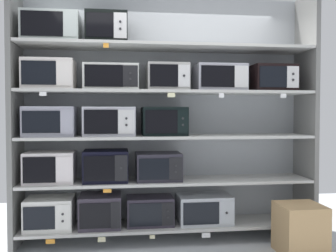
# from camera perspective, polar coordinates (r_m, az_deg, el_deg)

# --- Properties ---
(back_panel) EXTENTS (3.26, 0.04, 2.68)m
(back_panel) POSITION_cam_1_polar(r_m,az_deg,el_deg) (4.32, -0.47, 1.56)
(back_panel) COLOR #9EA3A8
(back_panel) RESTS_ON ground
(upright_left) EXTENTS (0.05, 0.50, 2.68)m
(upright_left) POSITION_cam_1_polar(r_m,az_deg,el_deg) (4.15, -21.93, 1.40)
(upright_left) COLOR slate
(upright_left) RESTS_ON ground
(upright_right) EXTENTS (0.05, 0.50, 2.68)m
(upright_right) POSITION_cam_1_polar(r_m,az_deg,el_deg) (4.53, 20.01, 1.46)
(upright_right) COLOR slate
(upright_right) RESTS_ON ground
(shelf_0) EXTENTS (3.06, 0.50, 0.03)m
(shelf_0) POSITION_cam_1_polar(r_m,az_deg,el_deg) (4.22, 0.00, -14.63)
(shelf_0) COLOR beige
(shelf_0) RESTS_ON ground
(microwave_0) EXTENTS (0.48, 0.40, 0.32)m
(microwave_0) POSITION_cam_1_polar(r_m,az_deg,el_deg) (4.20, -17.31, -12.35)
(microwave_0) COLOR silver
(microwave_0) RESTS_ON shelf_0
(microwave_1) EXTENTS (0.43, 0.42, 0.33)m
(microwave_1) POSITION_cam_1_polar(r_m,az_deg,el_deg) (4.14, -10.11, -12.38)
(microwave_1) COLOR #322C38
(microwave_1) RESTS_ON shelf_0
(microwave_2) EXTENTS (0.49, 0.34, 0.30)m
(microwave_2) POSITION_cam_1_polar(r_m,az_deg,el_deg) (4.16, -2.74, -12.56)
(microwave_2) COLOR #2D2734
(microwave_2) RESTS_ON shelf_0
(microwave_3) EXTENTS (0.57, 0.41, 0.30)m
(microwave_3) POSITION_cam_1_polar(r_m,az_deg,el_deg) (4.24, 5.43, -12.24)
(microwave_3) COLOR #B4BAC2
(microwave_3) RESTS_ON shelf_0
(price_tag_0) EXTENTS (0.09, 0.00, 0.04)m
(price_tag_0) POSITION_cam_1_polar(r_m,az_deg,el_deg) (4.02, -17.26, -16.24)
(price_tag_0) COLOR orange
(price_tag_1) EXTENTS (0.08, 0.00, 0.05)m
(price_tag_1) POSITION_cam_1_polar(r_m,az_deg,el_deg) (3.96, -9.93, -16.45)
(price_tag_1) COLOR beige
(price_tag_2) EXTENTS (0.05, 0.00, 0.04)m
(price_tag_2) POSITION_cam_1_polar(r_m,az_deg,el_deg) (3.97, -2.37, -16.30)
(price_tag_2) COLOR beige
(price_tag_3) EXTENTS (0.09, 0.00, 0.05)m
(price_tag_3) POSITION_cam_1_polar(r_m,az_deg,el_deg) (4.06, 5.73, -16.00)
(price_tag_3) COLOR white
(shelf_1) EXTENTS (3.06, 0.50, 0.03)m
(shelf_1) POSITION_cam_1_polar(r_m,az_deg,el_deg) (4.11, 0.00, -8.26)
(shelf_1) COLOR beige
(microwave_4) EXTENTS (0.50, 0.38, 0.32)m
(microwave_4) POSITION_cam_1_polar(r_m,az_deg,el_deg) (4.11, -17.26, -5.92)
(microwave_4) COLOR silver
(microwave_4) RESTS_ON shelf_1
(microwave_5) EXTENTS (0.46, 0.42, 0.33)m
(microwave_5) POSITION_cam_1_polar(r_m,az_deg,el_deg) (4.05, -9.31, -5.90)
(microwave_5) COLOR black
(microwave_5) RESTS_ON shelf_1
(microwave_6) EXTENTS (0.47, 0.40, 0.29)m
(microwave_6) POSITION_cam_1_polar(r_m,az_deg,el_deg) (4.07, -1.45, -6.08)
(microwave_6) COLOR #282631
(microwave_6) RESTS_ON shelf_1
(price_tag_4) EXTENTS (0.08, 0.00, 0.04)m
(price_tag_4) POSITION_cam_1_polar(r_m,az_deg,el_deg) (3.84, -9.10, -9.60)
(price_tag_4) COLOR orange
(shelf_2) EXTENTS (3.06, 0.50, 0.03)m
(shelf_2) POSITION_cam_1_polar(r_m,az_deg,el_deg) (4.06, 0.00, -1.62)
(shelf_2) COLOR beige
(microwave_7) EXTENTS (0.51, 0.39, 0.30)m
(microwave_7) POSITION_cam_1_polar(r_m,az_deg,el_deg) (4.07, -17.24, 0.65)
(microwave_7) COLOR #9A9AAA
(microwave_7) RESTS_ON shelf_2
(microwave_8) EXTENTS (0.53, 0.38, 0.30)m
(microwave_8) POSITION_cam_1_polar(r_m,az_deg,el_deg) (4.01, -8.79, 0.69)
(microwave_8) COLOR #B4B4C0
(microwave_8) RESTS_ON shelf_2
(microwave_9) EXTENTS (0.47, 0.39, 0.30)m
(microwave_9) POSITION_cam_1_polar(r_m,az_deg,el_deg) (4.04, -0.57, 0.71)
(microwave_9) COLOR black
(microwave_9) RESTS_ON shelf_2
(shelf_3) EXTENTS (3.06, 0.50, 0.03)m
(shelf_3) POSITION_cam_1_polar(r_m,az_deg,el_deg) (4.06, 0.00, 5.11)
(shelf_3) COLOR beige
(microwave_10) EXTENTS (0.50, 0.40, 0.30)m
(microwave_10) POSITION_cam_1_polar(r_m,az_deg,el_deg) (4.09, -17.36, 7.35)
(microwave_10) COLOR silver
(microwave_10) RESTS_ON shelf_3
(microwave_11) EXTENTS (0.56, 0.37, 0.27)m
(microwave_11) POSITION_cam_1_polar(r_m,az_deg,el_deg) (4.03, -8.54, 7.22)
(microwave_11) COLOR silver
(microwave_11) RESTS_ON shelf_3
(microwave_12) EXTENTS (0.43, 0.43, 0.28)m
(microwave_12) POSITION_cam_1_polar(r_m,az_deg,el_deg) (4.06, -0.16, 7.30)
(microwave_12) COLOR #A5A4A0
(microwave_12) RESTS_ON shelf_3
(microwave_13) EXTENTS (0.53, 0.40, 0.28)m
(microwave_13) POSITION_cam_1_polar(r_m,az_deg,el_deg) (4.17, 7.71, 7.15)
(microwave_13) COLOR #9E9FAB
(microwave_13) RESTS_ON shelf_3
(microwave_14) EXTENTS (0.46, 0.44, 0.28)m
(microwave_14) POSITION_cam_1_polar(r_m,az_deg,el_deg) (4.36, 15.20, 6.88)
(microwave_14) COLOR black
(microwave_14) RESTS_ON shelf_3
(price_tag_5) EXTENTS (0.07, 0.00, 0.04)m
(price_tag_5) POSITION_cam_1_polar(r_m,az_deg,el_deg) (3.83, -18.27, 4.61)
(price_tag_5) COLOR white
(price_tag_6) EXTENTS (0.08, 0.00, 0.04)m
(price_tag_6) POSITION_cam_1_polar(r_m,az_deg,el_deg) (3.80, 0.47, 4.68)
(price_tag_6) COLOR beige
(price_tag_7) EXTENTS (0.05, 0.00, 0.05)m
(price_tag_7) POSITION_cam_1_polar(r_m,az_deg,el_deg) (3.91, 8.04, 4.58)
(price_tag_7) COLOR white
(price_tag_8) EXTENTS (0.06, 0.00, 0.04)m
(price_tag_8) POSITION_cam_1_polar(r_m,az_deg,el_deg) (4.13, 16.94, 4.39)
(price_tag_8) COLOR white
(shelf_4) EXTENTS (3.06, 0.50, 0.03)m
(shelf_4) POSITION_cam_1_polar(r_m,az_deg,el_deg) (4.11, 0.00, 11.76)
(shelf_4) COLOR beige
(microwave_15) EXTENTS (0.56, 0.42, 0.30)m
(microwave_15) POSITION_cam_1_polar(r_m,az_deg,el_deg) (4.16, -17.03, 13.84)
(microwave_15) COLOR #B0BBB6
(microwave_15) RESTS_ON shelf_4
(microwave_16) EXTENTS (0.42, 0.37, 0.32)m
(microwave_16) POSITION_cam_1_polar(r_m,az_deg,el_deg) (4.11, -9.19, 14.19)
(microwave_16) COLOR black
(microwave_16) RESTS_ON shelf_4
(price_tag_9) EXTENTS (0.05, 0.00, 0.04)m
(price_tag_9) POSITION_cam_1_polar(r_m,az_deg,el_deg) (3.82, -9.29, 11.85)
(price_tag_9) COLOR orange
(shipping_carton) EXTENTS (0.42, 0.42, 0.48)m
(shipping_carton) POSITION_cam_1_polar(r_m,az_deg,el_deg) (4.03, 19.21, -14.40)
(shipping_carton) COLOR tan
(shipping_carton) RESTS_ON ground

